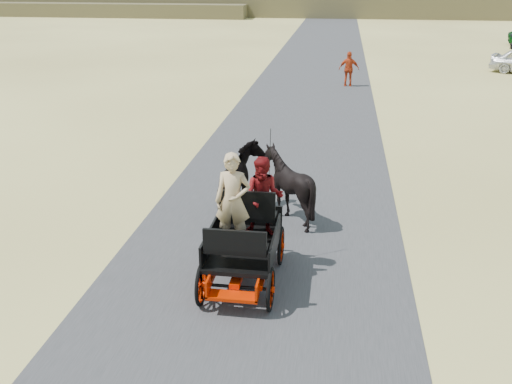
# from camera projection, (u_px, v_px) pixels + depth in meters

# --- Properties ---
(ground) EXTENTS (140.00, 140.00, 0.00)m
(ground) POSITION_uv_depth(u_px,v_px,m) (267.00, 235.00, 12.79)
(ground) COLOR tan
(road) EXTENTS (6.00, 140.00, 0.01)m
(road) POSITION_uv_depth(u_px,v_px,m) (267.00, 235.00, 12.79)
(road) COLOR #38383A
(road) RESTS_ON ground
(ridge_far) EXTENTS (140.00, 6.00, 2.40)m
(ridge_far) POSITION_uv_depth(u_px,v_px,m) (332.00, 7.00, 69.42)
(ridge_far) COLOR brown
(ridge_far) RESTS_ON ground
(ridge_near) EXTENTS (40.00, 4.00, 1.60)m
(ridge_near) POSITION_uv_depth(u_px,v_px,m) (86.00, 10.00, 69.97)
(ridge_near) COLOR brown
(ridge_near) RESTS_ON ground
(carriage) EXTENTS (1.30, 2.40, 0.72)m
(carriage) POSITION_uv_depth(u_px,v_px,m) (244.00, 264.00, 10.81)
(carriage) COLOR black
(carriage) RESTS_ON ground
(horse_left) EXTENTS (0.91, 2.01, 1.70)m
(horse_left) POSITION_uv_depth(u_px,v_px,m) (242.00, 183.00, 13.47)
(horse_left) COLOR black
(horse_left) RESTS_ON ground
(horse_right) EXTENTS (1.37, 1.54, 1.70)m
(horse_right) POSITION_uv_depth(u_px,v_px,m) (288.00, 186.00, 13.32)
(horse_right) COLOR black
(horse_right) RESTS_ON ground
(driver_man) EXTENTS (0.66, 0.43, 1.80)m
(driver_man) POSITION_uv_depth(u_px,v_px,m) (233.00, 201.00, 10.42)
(driver_man) COLOR tan
(driver_man) RESTS_ON carriage
(passenger_woman) EXTENTS (0.77, 0.60, 1.58)m
(passenger_woman) POSITION_uv_depth(u_px,v_px,m) (264.00, 197.00, 10.90)
(passenger_woman) COLOR #660C0F
(passenger_woman) RESTS_ON carriage
(pedestrian) EXTENTS (1.01, 0.42, 1.73)m
(pedestrian) POSITION_uv_depth(u_px,v_px,m) (349.00, 69.00, 28.57)
(pedestrian) COLOR #B43514
(pedestrian) RESTS_ON ground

